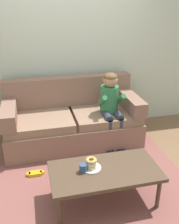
% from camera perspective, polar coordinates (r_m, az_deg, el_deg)
% --- Properties ---
extents(ground, '(10.00, 10.00, 0.00)m').
position_cam_1_polar(ground, '(3.42, -0.34, -13.25)').
color(ground, brown).
extents(wall_back, '(8.00, 0.10, 2.80)m').
position_cam_1_polar(wall_back, '(4.15, -4.97, 14.65)').
color(wall_back, beige).
rests_on(wall_back, ground).
extents(area_rug, '(2.35, 1.93, 0.01)m').
position_cam_1_polar(area_rug, '(3.23, 0.72, -15.79)').
color(area_rug, brown).
rests_on(area_rug, ground).
extents(couch, '(1.98, 0.90, 0.95)m').
position_cam_1_polar(couch, '(3.94, -3.84, -1.97)').
color(couch, '#846051').
rests_on(couch, ground).
extents(coffee_table, '(1.16, 0.60, 0.42)m').
position_cam_1_polar(coffee_table, '(2.81, 3.38, -13.21)').
color(coffee_table, '#4C3828').
rests_on(coffee_table, ground).
extents(person_child, '(0.34, 0.58, 1.10)m').
position_cam_1_polar(person_child, '(3.75, 4.71, 1.99)').
color(person_child, '#337A4C').
rests_on(person_child, ground).
extents(plate, '(0.21, 0.21, 0.01)m').
position_cam_1_polar(plate, '(2.79, 0.37, -12.19)').
color(plate, white).
rests_on(plate, coffee_table).
extents(donut, '(0.17, 0.17, 0.04)m').
position_cam_1_polar(donut, '(2.78, 0.37, -11.78)').
color(donut, beige).
rests_on(donut, plate).
extents(donut_second, '(0.16, 0.16, 0.04)m').
position_cam_1_polar(donut_second, '(2.76, 0.37, -11.17)').
color(donut_second, beige).
rests_on(donut_second, donut).
extents(donut_third, '(0.17, 0.17, 0.04)m').
position_cam_1_polar(donut_third, '(2.74, 0.38, -10.56)').
color(donut_third, tan).
rests_on(donut_third, donut_second).
extents(mug, '(0.08, 0.08, 0.09)m').
position_cam_1_polar(mug, '(2.73, -1.41, -12.25)').
color(mug, '#334C72').
rests_on(mug, coffee_table).
extents(toy_controller, '(0.23, 0.09, 0.05)m').
position_cam_1_polar(toy_controller, '(3.43, -11.82, -13.18)').
color(toy_controller, gold).
rests_on(toy_controller, ground).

